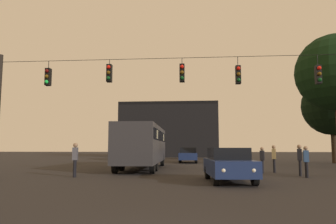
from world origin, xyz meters
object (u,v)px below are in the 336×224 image
Objects in this scene: tree_left_silhouette at (335,73)px; tree_behind_building at (332,106)px; pedestrian_crossing_left at (300,158)px; car_far_left at (188,155)px; city_bus at (143,143)px; pedestrian_crossing_right at (274,157)px; pedestrian_crossing_center at (75,158)px; car_near_right at (228,164)px; pedestrian_near_bus at (306,160)px; pedestrian_trailing at (262,159)px.

tree_behind_building is at bearing 70.26° from tree_left_silhouette.
tree_behind_building is (8.04, 14.97, 4.68)m from pedestrian_crossing_left.
city_bus is at bearing -107.48° from car_far_left.
pedestrian_crossing_right is (5.56, -12.37, 0.15)m from car_far_left.
pedestrian_crossing_center is 11.82m from pedestrian_crossing_right.
car_far_left is 17.33m from pedestrian_crossing_center.
city_bus is 6.25× the size of pedestrian_crossing_center.
car_near_right is 1.02× the size of car_far_left.
tree_behind_building reaches higher than city_bus.
car_near_right and car_far_left have the same top height.
pedestrian_crossing_center reaches higher than pedestrian_crossing_right.
pedestrian_crossing_center reaches higher than car_near_right.
city_bus is 6.61× the size of pedestrian_crossing_right.
city_bus is 6.92× the size of pedestrian_near_bus.
city_bus is at bearing 162.63° from pedestrian_crossing_right.
car_far_left is at bearing 114.18° from pedestrian_crossing_right.
tree_behind_building is (17.43, 9.86, 3.77)m from city_bus.
pedestrian_crossing_left reaches higher than car_far_left.
pedestrian_trailing is 0.18× the size of tree_behind_building.
pedestrian_trailing is (-1.68, 2.58, -0.03)m from pedestrian_near_bus.
pedestrian_crossing_center is (-2.50, -6.74, -0.86)m from city_bus.
pedestrian_trailing is at bearing 123.08° from pedestrian_near_bus.
car_near_right is at bearing -120.42° from pedestrian_crossing_right.
pedestrian_crossing_right reaches higher than car_far_left.
pedestrian_trailing is 11.60m from tree_left_silhouette.
tree_left_silhouette is 7.65m from tree_behind_building.
tree_behind_building reaches higher than pedestrian_near_bus.
tree_behind_building is (12.20, 18.30, 4.84)m from car_near_right.
pedestrian_near_bus is (0.81, -3.33, -0.05)m from pedestrian_crossing_right.
pedestrian_crossing_left is 0.90m from pedestrian_near_bus.
pedestrian_trailing is at bearing -138.73° from tree_left_silhouette.
car_near_right is 5.61m from pedestrian_trailing.
pedestrian_crossing_right is at bearing 107.86° from pedestrian_crossing_left.
car_far_left is at bearing 113.18° from pedestrian_crossing_left.
city_bus reaches higher than pedestrian_crossing_left.
pedestrian_crossing_right is 0.16× the size of tree_left_silhouette.
car_near_right is 5.33m from pedestrian_crossing_left.
car_near_right is at bearing -123.69° from tree_behind_building.
pedestrian_crossing_right reaches higher than pedestrian_near_bus.
pedestrian_crossing_center is at bearing -172.25° from pedestrian_crossing_left.
pedestrian_crossing_left is at bearing -118.23° from tree_behind_building.
car_near_right is at bearing -83.16° from car_far_left.
tree_behind_building is at bearing 56.31° from car_near_right.
city_bus reaches higher than car_far_left.
tree_behind_building is at bearing 63.23° from pedestrian_near_bus.
pedestrian_near_bus is at bearing -56.92° from pedestrian_trailing.
tree_left_silhouette is at bearing 28.85° from pedestrian_crossing_center.
pedestrian_trailing is at bearing 134.47° from pedestrian_crossing_left.
car_far_left is 15.17m from tree_behind_building.
pedestrian_crossing_left is at bearing 7.75° from pedestrian_crossing_center.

